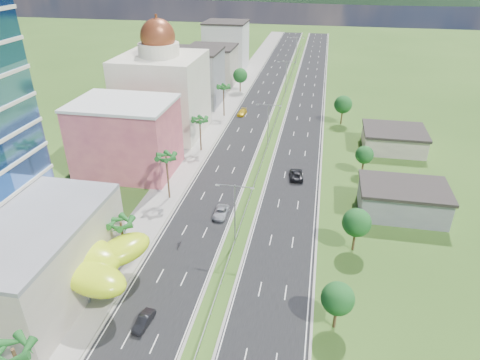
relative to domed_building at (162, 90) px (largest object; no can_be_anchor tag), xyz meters
The scene contains 32 objects.
ground 62.75m from the domed_building, 63.02° to the right, with size 500.00×500.00×0.00m, color #2D5119.
road_left 42.12m from the domed_building, 59.64° to the left, with size 11.00×260.00×0.04m, color black.
road_right 51.12m from the domed_building, 44.59° to the left, with size 11.00×260.00×0.04m, color black.
sidewalk_left 38.39m from the domed_building, 72.55° to the left, with size 7.00×260.00×0.12m, color gray.
median_guardrail 34.47m from the domed_building, 31.25° to the left, with size 0.10×216.06×0.76m.
streetlight_median_b 53.20m from the domed_building, 58.11° to the right, with size 6.04×0.25×11.00m.
streetlight_median_c 28.81m from the domed_building, 10.12° to the right, with size 6.04×0.25×11.00m.
streetlight_median_d 49.04m from the domed_building, 55.01° to the left, with size 6.04×0.25×11.00m.
streetlight_median_e 89.61m from the domed_building, 71.77° to the left, with size 6.04×0.25×11.00m.
lime_canopy 59.88m from the domed_building, 82.28° to the right, with size 18.00×15.00×7.40m.
pink_shophouse 23.32m from the domed_building, 90.00° to the right, with size 20.00×15.00×15.00m, color #B64B5E.
domed_building is the anchor object (origin of this frame).
midrise_grey 25.24m from the domed_building, 87.71° to the left, with size 16.00×15.00×16.00m, color gray.
midrise_beige 47.26m from the domed_building, 88.78° to the left, with size 16.00×15.00×13.00m, color #A69888.
midrise_white 70.05m from the domed_building, 89.18° to the left, with size 16.00×15.00×18.00m, color silver.
shed_near 64.14m from the domed_building, 28.18° to the right, with size 15.00×10.00×5.00m, color gray.
shed_far 58.72m from the domed_building, ahead, with size 14.00×12.00×4.40m, color #A69888.
palm_tree_a 78.08m from the domed_building, 80.78° to the right, with size 3.60×3.60×9.10m.
palm_tree_b 54.62m from the domed_building, 76.73° to the right, with size 3.60×3.60×8.10m.
palm_tree_c 35.40m from the domed_building, 69.25° to the right, with size 3.60×3.60×9.60m.
palm_tree_d 16.46m from the domed_building, 38.66° to the right, with size 3.60×3.60×8.60m.
palm_tree_e 19.76m from the domed_building, 50.19° to the left, with size 3.60×3.60×9.40m.
leafy_tree_lfar 42.30m from the domed_building, 72.65° to the left, with size 4.90×4.90×8.05m.
leafy_tree_ra 74.69m from the domed_building, 53.75° to the right, with size 4.20×4.20×6.90m.
leafy_tree_rb 64.00m from the domed_building, 42.46° to the right, with size 4.55×4.55×7.47m.
leafy_tree_rc 52.67m from the domed_building, 16.70° to the right, with size 3.85×3.85×6.33m.
leafy_tree_rd 48.73m from the domed_building, 18.06° to the left, with size 4.90×4.90×8.05m.
car_dark_left 68.25m from the domed_building, 72.76° to the right, with size 1.46×4.17×1.38m, color black.
car_silver_mid_left 45.53m from the domed_building, 57.48° to the right, with size 2.33×5.05×1.40m, color #9D9EA4.
car_yellow_far_left 26.54m from the domed_building, 44.10° to the left, with size 2.03×5.00×1.45m, color gold.
car_dark_far_right 42.56m from the domed_building, 28.74° to the right, with size 2.69×5.83×1.62m, color black.
motorcycle 52.50m from the domed_building, 67.99° to the right, with size 0.56×1.87×1.19m, color black.
Camera 1 is at (11.64, -46.05, 42.54)m, focal length 32.00 mm.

